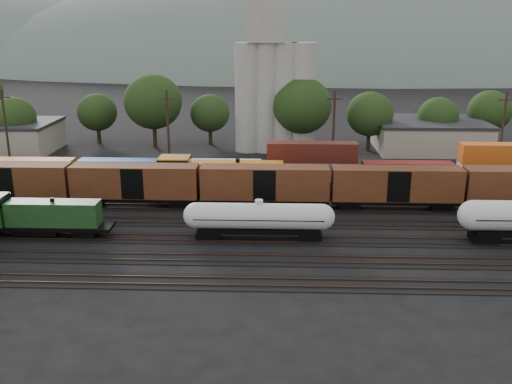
{
  "coord_description": "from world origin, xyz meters",
  "views": [
    {
      "loc": [
        3.82,
        -59.43,
        21.84
      ],
      "look_at": [
        1.56,
        2.0,
        3.0
      ],
      "focal_mm": 40.0,
      "sensor_mm": 36.0,
      "label": 1
    }
  ],
  "objects_px": {
    "tank_car_a": "(259,218)",
    "grain_silo": "(274,84)",
    "orange_locomotive": "(212,175)",
    "green_locomotive": "(27,215)"
  },
  "relations": [
    {
      "from": "tank_car_a",
      "to": "grain_silo",
      "type": "relative_size",
      "value": 0.53
    },
    {
      "from": "tank_car_a",
      "to": "grain_silo",
      "type": "bearing_deg",
      "value": 88.35
    },
    {
      "from": "green_locomotive",
      "to": "tank_car_a",
      "type": "xyz_separation_m",
      "value": [
        23.84,
        0.0,
        0.02
      ]
    },
    {
      "from": "green_locomotive",
      "to": "tank_car_a",
      "type": "distance_m",
      "value": 23.84
    },
    {
      "from": "orange_locomotive",
      "to": "grain_silo",
      "type": "xyz_separation_m",
      "value": [
        7.57,
        26.0,
        8.55
      ]
    },
    {
      "from": "tank_car_a",
      "to": "orange_locomotive",
      "type": "relative_size",
      "value": 0.81
    },
    {
      "from": "orange_locomotive",
      "to": "grain_silo",
      "type": "distance_m",
      "value": 28.4
    },
    {
      "from": "green_locomotive",
      "to": "tank_car_a",
      "type": "bearing_deg",
      "value": 0.0
    },
    {
      "from": "grain_silo",
      "to": "tank_car_a",
      "type": "bearing_deg",
      "value": -91.65
    },
    {
      "from": "tank_car_a",
      "to": "orange_locomotive",
      "type": "bearing_deg",
      "value": 113.09
    }
  ]
}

